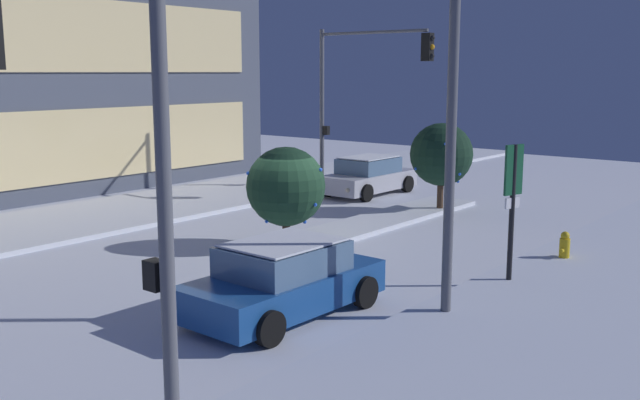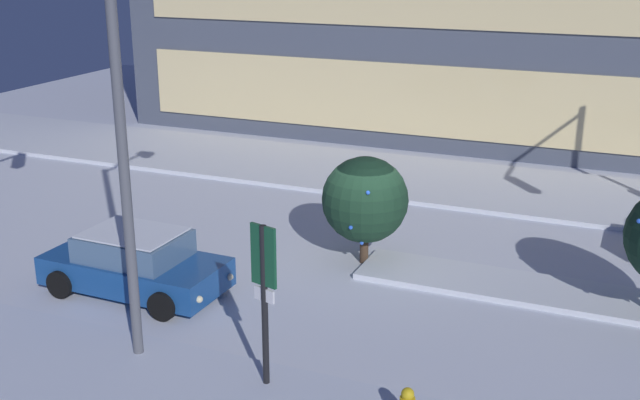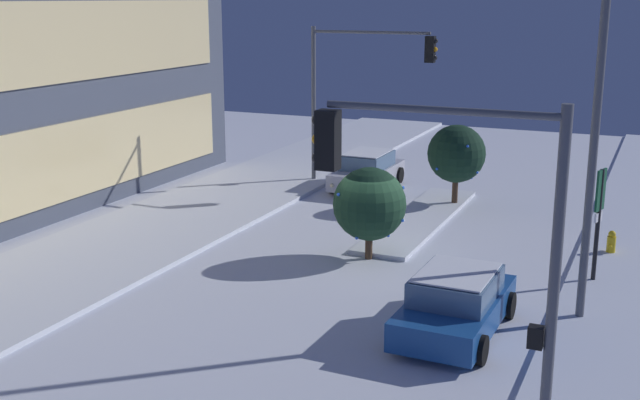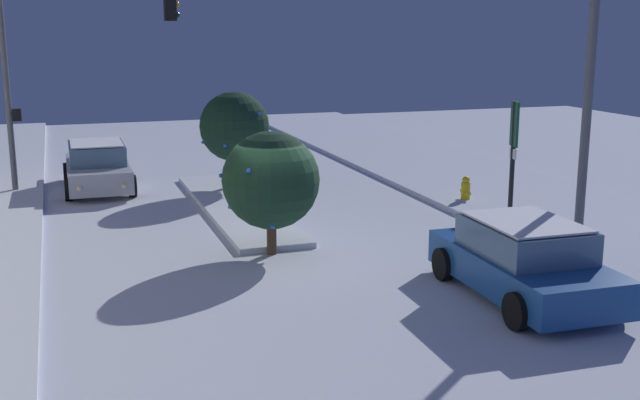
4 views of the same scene
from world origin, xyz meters
TOP-DOWN VIEW (x-y plane):
  - ground at (0.00, 0.00)m, footprint 52.00×52.00m
  - curb_strip_far at (0.00, 7.89)m, footprint 52.00×5.20m
  - median_strip at (4.62, 0.18)m, footprint 9.00×1.80m
  - car_near at (-4.29, -3.34)m, footprint 4.38×2.21m
  - car_far at (8.59, 3.65)m, footprint 4.41×2.05m
  - traffic_light_corner_far_right at (8.70, 4.11)m, footprint 0.32×5.27m
  - traffic_light_corner_near_left at (-9.38, -4.52)m, footprint 0.32×4.16m
  - street_lamp_arched at (-2.44, -5.20)m, footprint 0.56×2.85m
  - fire_hydrant at (3.13, -6.21)m, footprint 0.48×0.26m
  - parking_info_sign at (0.40, -5.97)m, footprint 0.55×0.21m
  - decorated_tree_median at (0.01, 0.38)m, footprint 2.17×2.20m
  - decorated_tree_left_of_median at (7.12, -0.38)m, footprint 2.14×2.14m

SIDE VIEW (x-z plane):
  - ground at x=0.00m, z-range 0.00..0.00m
  - curb_strip_far at x=0.00m, z-range 0.00..0.14m
  - median_strip at x=4.62m, z-range 0.00..0.14m
  - fire_hydrant at x=3.13m, z-range -0.01..0.79m
  - car_far at x=8.59m, z-range -0.04..1.46m
  - car_near at x=-4.29m, z-range -0.04..1.46m
  - decorated_tree_median at x=0.01m, z-range 0.30..3.07m
  - decorated_tree_left_of_median at x=7.12m, z-range 0.45..3.52m
  - parking_info_sign at x=0.40m, z-range 0.45..3.65m
  - traffic_light_corner_near_left at x=-9.38m, z-range 1.12..7.20m
  - traffic_light_corner_far_right at x=8.70m, z-range 1.23..7.67m
  - street_lamp_arched at x=-2.44m, z-range 1.20..9.49m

